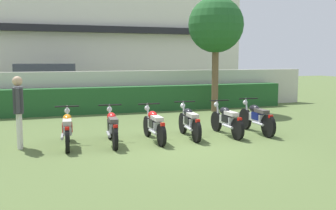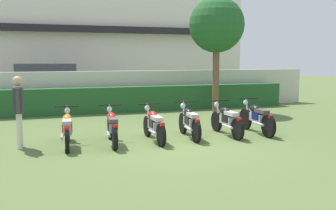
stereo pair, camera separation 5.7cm
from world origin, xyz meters
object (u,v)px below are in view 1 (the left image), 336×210
(inspector_person, at_px, (18,106))
(motorcycle_in_row_2, at_px, (154,125))
(motorcycle_in_row_3, at_px, (189,122))
(motorcycle_in_row_4, at_px, (227,120))
(motorcycle_in_row_1, at_px, (112,127))
(tree_near_inspector, at_px, (216,26))
(parked_car, at_px, (50,84))
(motorcycle_in_row_0, at_px, (67,129))
(motorcycle_in_row_5, at_px, (256,118))

(inspector_person, bearing_deg, motorcycle_in_row_2, -5.20)
(motorcycle_in_row_3, distance_m, motorcycle_in_row_4, 1.10)
(motorcycle_in_row_1, bearing_deg, motorcycle_in_row_2, -85.07)
(motorcycle_in_row_4, bearing_deg, tree_near_inspector, -21.31)
(tree_near_inspector, distance_m, motorcycle_in_row_3, 6.18)
(motorcycle_in_row_4, bearing_deg, inspector_person, 88.30)
(parked_car, height_order, motorcycle_in_row_0, parked_car)
(tree_near_inspector, distance_m, inspector_person, 8.79)
(tree_near_inspector, xyz_separation_m, motorcycle_in_row_1, (-5.09, -4.61, -2.98))
(parked_car, xyz_separation_m, motorcycle_in_row_5, (5.27, -9.60, -0.48))
(motorcycle_in_row_0, distance_m, inspector_person, 1.26)
(motorcycle_in_row_1, xyz_separation_m, inspector_person, (-2.18, 0.29, 0.59))
(motorcycle_in_row_3, bearing_deg, motorcycle_in_row_1, 97.36)
(motorcycle_in_row_1, distance_m, motorcycle_in_row_5, 4.18)
(motorcycle_in_row_1, bearing_deg, motorcycle_in_row_0, 90.76)
(motorcycle_in_row_1, relative_size, motorcycle_in_row_5, 0.98)
(motorcycle_in_row_5, distance_m, inspector_person, 6.39)
(motorcycle_in_row_1, bearing_deg, motorcycle_in_row_4, -83.91)
(tree_near_inspector, xyz_separation_m, inspector_person, (-7.27, -4.32, -2.39))
(tree_near_inspector, height_order, motorcycle_in_row_4, tree_near_inspector)
(parked_car, height_order, motorcycle_in_row_3, parked_car)
(motorcycle_in_row_0, xyz_separation_m, motorcycle_in_row_1, (1.08, -0.09, 0.00))
(motorcycle_in_row_3, height_order, motorcycle_in_row_5, motorcycle_in_row_5)
(motorcycle_in_row_5, bearing_deg, motorcycle_in_row_0, 91.54)
(motorcycle_in_row_2, xyz_separation_m, motorcycle_in_row_4, (2.13, 0.05, 0.01))
(parked_car, relative_size, motorcycle_in_row_1, 2.46)
(motorcycle_in_row_3, bearing_deg, tree_near_inspector, -28.11)
(motorcycle_in_row_0, relative_size, motorcycle_in_row_2, 1.00)
(motorcycle_in_row_0, xyz_separation_m, motorcycle_in_row_4, (4.31, -0.05, 0.00))
(motorcycle_in_row_0, distance_m, motorcycle_in_row_2, 2.18)
(tree_near_inspector, relative_size, motorcycle_in_row_3, 2.48)
(tree_near_inspector, distance_m, motorcycle_in_row_0, 8.21)
(inspector_person, bearing_deg, motorcycle_in_row_4, -2.63)
(motorcycle_in_row_2, distance_m, inspector_person, 3.34)
(motorcycle_in_row_5, relative_size, inspector_person, 1.12)
(parked_car, height_order, motorcycle_in_row_4, parked_car)
(motorcycle_in_row_2, relative_size, motorcycle_in_row_3, 1.02)
(motorcycle_in_row_2, xyz_separation_m, motorcycle_in_row_5, (3.09, 0.05, 0.02))
(motorcycle_in_row_3, distance_m, motorcycle_in_row_5, 2.06)
(tree_near_inspector, xyz_separation_m, motorcycle_in_row_5, (-0.91, -4.56, -2.96))
(motorcycle_in_row_1, xyz_separation_m, motorcycle_in_row_3, (2.12, 0.08, 0.00))
(tree_near_inspector, relative_size, motorcycle_in_row_0, 2.44)
(motorcycle_in_row_0, bearing_deg, parked_car, 5.12)
(motorcycle_in_row_2, bearing_deg, tree_near_inspector, -39.97)
(motorcycle_in_row_1, distance_m, motorcycle_in_row_4, 3.23)
(parked_car, relative_size, tree_near_inspector, 1.03)
(motorcycle_in_row_1, bearing_deg, parked_car, 11.78)
(motorcycle_in_row_2, relative_size, motorcycle_in_row_5, 0.97)
(inspector_person, bearing_deg, motorcycle_in_row_0, -10.46)
(motorcycle_in_row_3, relative_size, motorcycle_in_row_4, 0.97)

